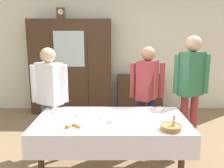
% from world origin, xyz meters
% --- Properties ---
extents(ground_plane, '(12.00, 12.00, 0.00)m').
position_xyz_m(ground_plane, '(0.00, 0.00, 0.00)').
color(ground_plane, '#846B4C').
rests_on(ground_plane, ground).
extents(back_wall, '(6.40, 0.10, 2.70)m').
position_xyz_m(back_wall, '(0.00, 2.65, 1.35)').
color(back_wall, silver).
rests_on(back_wall, ground).
extents(dining_table, '(1.83, 0.99, 0.74)m').
position_xyz_m(dining_table, '(0.00, -0.24, 0.65)').
color(dining_table, '#3D2819').
rests_on(dining_table, ground).
extents(wall_cabinet, '(1.78, 0.46, 2.07)m').
position_xyz_m(wall_cabinet, '(-0.90, 2.35, 1.04)').
color(wall_cabinet, '#3D2819').
rests_on(wall_cabinet, ground).
extents(mantel_clock, '(0.18, 0.11, 0.24)m').
position_xyz_m(mantel_clock, '(-1.08, 2.35, 2.20)').
color(mantel_clock, brown).
rests_on(mantel_clock, wall_cabinet).
extents(bookshelf_low, '(1.02, 0.35, 0.85)m').
position_xyz_m(bookshelf_low, '(0.65, 2.41, 0.42)').
color(bookshelf_low, '#3D2819').
rests_on(bookshelf_low, ground).
extents(book_stack, '(0.16, 0.22, 0.07)m').
position_xyz_m(book_stack, '(0.65, 2.41, 0.88)').
color(book_stack, '#3D754C').
rests_on(book_stack, bookshelf_low).
extents(tea_cup_far_left, '(0.13, 0.13, 0.06)m').
position_xyz_m(tea_cup_far_left, '(0.01, -0.33, 0.77)').
color(tea_cup_far_left, silver).
rests_on(tea_cup_far_left, dining_table).
extents(tea_cup_far_right, '(0.13, 0.13, 0.06)m').
position_xyz_m(tea_cup_far_right, '(0.64, 0.07, 0.77)').
color(tea_cup_far_right, white).
rests_on(tea_cup_far_right, dining_table).
extents(tea_cup_center, '(0.13, 0.13, 0.06)m').
position_xyz_m(tea_cup_center, '(-0.10, -0.20, 0.77)').
color(tea_cup_center, white).
rests_on(tea_cup_center, dining_table).
extents(tea_cup_mid_right, '(0.13, 0.13, 0.06)m').
position_xyz_m(tea_cup_mid_right, '(-0.73, 0.02, 0.77)').
color(tea_cup_mid_right, white).
rests_on(tea_cup_mid_right, dining_table).
extents(tea_cup_back_edge, '(0.13, 0.13, 0.06)m').
position_xyz_m(tea_cup_back_edge, '(-0.40, -0.08, 0.77)').
color(tea_cup_back_edge, silver).
rests_on(tea_cup_back_edge, dining_table).
extents(bread_basket, '(0.24, 0.24, 0.16)m').
position_xyz_m(bread_basket, '(0.64, -0.55, 0.78)').
color(bread_basket, '#9E7542').
rests_on(bread_basket, dining_table).
extents(pastry_plate, '(0.28, 0.28, 0.05)m').
position_xyz_m(pastry_plate, '(-0.41, -0.52, 0.76)').
color(pastry_plate, white).
rests_on(pastry_plate, dining_table).
extents(spoon_near_left, '(0.12, 0.02, 0.01)m').
position_xyz_m(spoon_near_left, '(-0.72, -0.37, 0.75)').
color(spoon_near_left, silver).
rests_on(spoon_near_left, dining_table).
extents(spoon_mid_left, '(0.12, 0.02, 0.01)m').
position_xyz_m(spoon_mid_left, '(0.51, -0.38, 0.75)').
color(spoon_mid_left, silver).
rests_on(spoon_mid_left, dining_table).
extents(person_near_right_end, '(0.52, 0.41, 1.58)m').
position_xyz_m(person_near_right_end, '(0.54, 0.59, 0.96)').
color(person_near_right_end, '#191E38').
rests_on(person_near_right_end, ground).
extents(person_behind_table_right, '(0.52, 0.36, 1.58)m').
position_xyz_m(person_behind_table_right, '(-0.87, 0.33, 0.95)').
color(person_behind_table_right, '#33704C').
rests_on(person_behind_table_right, ground).
extents(person_by_cabinet, '(0.52, 0.36, 1.74)m').
position_xyz_m(person_by_cabinet, '(1.18, 0.51, 1.07)').
color(person_by_cabinet, '#933338').
rests_on(person_by_cabinet, ground).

